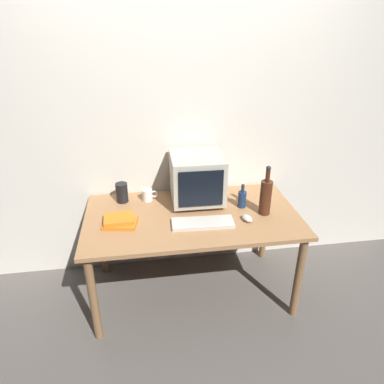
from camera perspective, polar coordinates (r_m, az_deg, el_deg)
ground_plane at (r=2.95m, az=0.00°, el=-15.52°), size 6.00×6.00×0.00m
back_wall at (r=2.76m, az=-1.50°, el=11.26°), size 4.00×0.08×2.50m
desk at (r=2.57m, az=0.00°, el=-5.17°), size 1.52×0.83×0.70m
crt_monitor at (r=2.63m, az=0.80°, el=2.24°), size 0.38×0.39×0.37m
keyboard at (r=2.41m, az=1.75°, el=-5.03°), size 0.43×0.17×0.02m
computer_mouse at (r=2.48m, az=8.87°, el=-4.20°), size 0.09×0.11×0.04m
bottle_tall at (r=2.54m, az=11.79°, el=-0.64°), size 0.08×0.08×0.37m
bottle_short at (r=2.63m, az=8.07°, el=-1.04°), size 0.06×0.06×0.19m
book_stack at (r=2.46m, az=-11.59°, el=-4.60°), size 0.25×0.20×0.05m
mug at (r=2.73m, az=-7.16°, el=-0.47°), size 0.12×0.08×0.09m
metal_canister at (r=2.73m, az=-11.23°, el=-0.10°), size 0.09×0.09×0.15m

